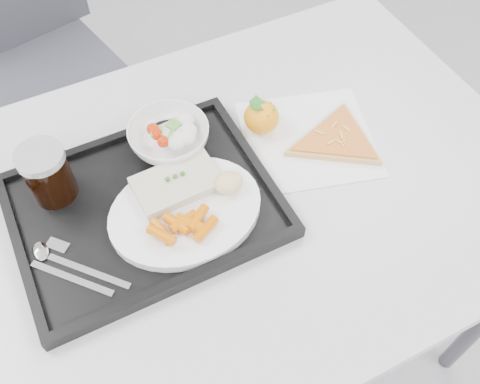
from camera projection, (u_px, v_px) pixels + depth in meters
table at (219, 214)px, 1.03m from camera, size 1.20×0.80×0.75m
chair at (31, 40)px, 1.55m from camera, size 0.50×0.50×0.93m
tray at (145, 207)px, 0.95m from camera, size 0.45×0.35×0.03m
dinner_plate at (185, 211)px, 0.92m from camera, size 0.27×0.27×0.02m
fish_fillet at (177, 183)px, 0.94m from camera, size 0.15×0.10×0.03m
bread_roll at (228, 183)px, 0.93m from camera, size 0.06×0.05×0.03m
salad_bowl at (169, 137)px, 1.00m from camera, size 0.15×0.15×0.05m
cola_glass at (47, 173)px, 0.91m from camera, size 0.08×0.08×0.11m
cutlery at (65, 264)px, 0.87m from camera, size 0.14×0.15×0.01m
napkin at (308, 139)px, 1.05m from camera, size 0.31×0.30×0.00m
tangerine at (261, 117)px, 1.04m from camera, size 0.07×0.07×0.07m
pizza_slice at (337, 139)px, 1.04m from camera, size 0.25×0.25×0.02m
carrot_pile at (183, 226)px, 0.88m from camera, size 0.12×0.08×0.03m
salad_contents at (177, 134)px, 0.99m from camera, size 0.09×0.08×0.03m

